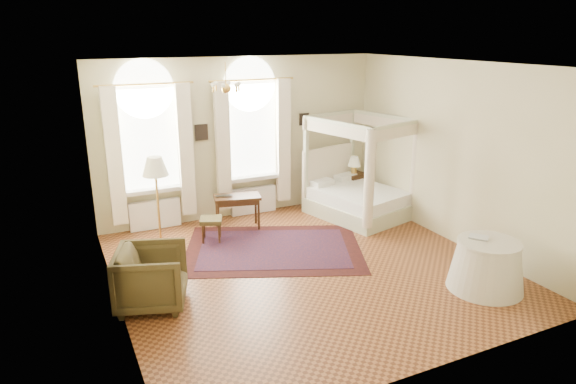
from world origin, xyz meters
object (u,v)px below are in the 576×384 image
(stool, at_px, (211,222))
(floor_lamp, at_px, (155,171))
(nightstand, at_px, (354,187))
(armchair, at_px, (152,277))
(coffee_table, at_px, (160,252))
(canopy_bed, at_px, (359,194))
(side_table, at_px, (487,265))
(writing_desk, at_px, (237,201))

(stool, height_order, floor_lamp, floor_lamp)
(nightstand, relative_size, stool, 1.31)
(armchair, distance_m, coffee_table, 1.09)
(canopy_bed, bearing_deg, nightstand, 63.69)
(armchair, distance_m, side_table, 4.97)
(writing_desk, bearing_deg, coffee_table, -144.15)
(stool, relative_size, armchair, 0.53)
(canopy_bed, height_order, nightstand, canopy_bed)
(coffee_table, xyz_separation_m, side_table, (4.35, -2.70, 0.04))
(writing_desk, xyz_separation_m, floor_lamp, (-1.63, -0.47, 0.90))
(canopy_bed, relative_size, writing_desk, 2.31)
(writing_desk, xyz_separation_m, coffee_table, (-1.81, -1.31, -0.24))
(armchair, xyz_separation_m, floor_lamp, (0.51, 1.87, 1.04))
(canopy_bed, height_order, stool, canopy_bed)
(canopy_bed, distance_m, writing_desk, 2.61)
(canopy_bed, distance_m, armchair, 5.10)
(writing_desk, distance_m, side_table, 4.75)
(stool, xyz_separation_m, side_table, (3.21, -3.59, 0.00))
(canopy_bed, xyz_separation_m, side_table, (-0.04, -3.59, -0.10))
(canopy_bed, distance_m, coffee_table, 4.48)
(nightstand, distance_m, writing_desk, 3.07)
(coffee_table, relative_size, floor_lamp, 0.38)
(floor_lamp, bearing_deg, writing_desk, 16.16)
(nightstand, bearing_deg, coffee_table, -159.69)
(side_table, bearing_deg, floor_lamp, 139.69)
(writing_desk, xyz_separation_m, stool, (-0.67, -0.42, -0.20))
(canopy_bed, xyz_separation_m, stool, (-3.25, 0.00, -0.10))
(writing_desk, relative_size, floor_lamp, 0.57)
(coffee_table, height_order, side_table, side_table)
(stool, height_order, side_table, side_table)
(floor_lamp, distance_m, side_table, 5.58)
(nightstand, bearing_deg, armchair, -151.37)
(nightstand, distance_m, coffee_table, 5.15)
(armchair, bearing_deg, side_table, -90.66)
(coffee_table, bearing_deg, writing_desk, 35.85)
(armchair, height_order, coffee_table, armchair)
(writing_desk, bearing_deg, canopy_bed, -9.19)
(armchair, height_order, floor_lamp, floor_lamp)
(floor_lamp, bearing_deg, side_table, -40.31)
(armchair, bearing_deg, stool, -18.45)
(stool, bearing_deg, nightstand, 13.62)
(armchair, xyz_separation_m, coffee_table, (0.33, 1.03, -0.10))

